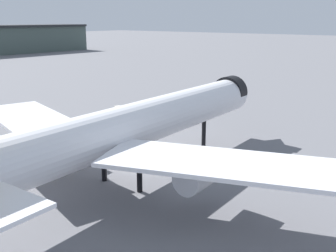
# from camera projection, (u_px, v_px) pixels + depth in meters

# --- Properties ---
(ground) EXTENTS (900.00, 900.00, 0.00)m
(ground) POSITION_uv_depth(u_px,v_px,m) (142.00, 169.00, 53.03)
(ground) COLOR slate
(airliner_near_gate) EXTENTS (57.02, 52.09, 15.32)m
(airliner_near_gate) POSITION_uv_depth(u_px,v_px,m) (132.00, 127.00, 47.58)
(airliner_near_gate) COLOR white
(airliner_near_gate) RESTS_ON ground
(baggage_tug_wing) EXTENTS (3.57, 2.86, 1.85)m
(baggage_tug_wing) POSITION_uv_depth(u_px,v_px,m) (122.00, 110.00, 82.51)
(baggage_tug_wing) COLOR black
(baggage_tug_wing) RESTS_ON ground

